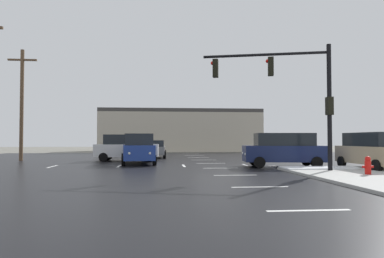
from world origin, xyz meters
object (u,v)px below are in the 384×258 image
at_px(suv_tan, 374,150).
at_px(suv_white, 127,147).
at_px(sedan_grey, 155,149).
at_px(suv_navy, 284,149).
at_px(suv_blue, 138,148).
at_px(traffic_signal_mast, 293,86).
at_px(fire_hydrant, 368,165).
at_px(utility_pole_far, 22,102).

xyz_separation_m(suv_tan, suv_white, (-14.20, 9.30, 0.00)).
relative_size(sedan_grey, suv_navy, 0.92).
height_order(suv_tan, suv_blue, same).
bearing_deg(suv_blue, traffic_signal_mast, 44.28).
height_order(fire_hydrant, suv_white, suv_white).
bearing_deg(traffic_signal_mast, suv_navy, -87.42).
relative_size(suv_navy, utility_pole_far, 0.57).
bearing_deg(utility_pole_far, suv_white, -6.07).
relative_size(sedan_grey, utility_pole_far, 0.52).
bearing_deg(suv_navy, utility_pole_far, -16.65).
bearing_deg(suv_white, suv_navy, 147.24).
height_order(sedan_grey, utility_pole_far, utility_pole_far).
bearing_deg(fire_hydrant, sedan_grey, 119.69).
bearing_deg(fire_hydrant, suv_white, 132.46).
relative_size(traffic_signal_mast, utility_pole_far, 0.72).
bearing_deg(traffic_signal_mast, suv_blue, -24.68).
height_order(suv_white, utility_pole_far, utility_pole_far).
relative_size(traffic_signal_mast, suv_navy, 1.26).
bearing_deg(suv_white, sedan_grey, -114.41).
distance_m(fire_hydrant, sedan_grey, 19.44).
distance_m(suv_blue, utility_pole_far, 10.85).
height_order(suv_tan, suv_navy, same).
distance_m(sedan_grey, suv_blue, 7.68).
relative_size(traffic_signal_mast, fire_hydrant, 7.95).
bearing_deg(utility_pole_far, sedan_grey, 17.53).
distance_m(fire_hydrant, suv_blue, 14.10).
xyz_separation_m(suv_blue, utility_pole_far, (-9.31, 4.36, 3.48)).
distance_m(suv_navy, suv_blue, 9.57).
height_order(traffic_signal_mast, utility_pole_far, utility_pole_far).
bearing_deg(suv_tan, sedan_grey, -138.70).
xyz_separation_m(traffic_signal_mast, suv_tan, (4.91, 0.91, -3.29)).
xyz_separation_m(traffic_signal_mast, suv_white, (-9.30, 10.21, -3.29)).
relative_size(traffic_signal_mast, suv_tan, 1.30).
xyz_separation_m(fire_hydrant, suv_tan, (2.53, 3.45, 0.55)).
bearing_deg(traffic_signal_mast, fire_hydrant, 147.62).
xyz_separation_m(suv_navy, utility_pole_far, (-18.25, 7.79, 3.48)).
xyz_separation_m(fire_hydrant, suv_white, (-11.67, 12.75, 0.55)).
height_order(traffic_signal_mast, suv_white, traffic_signal_mast).
bearing_deg(suv_tan, suv_white, -124.07).
relative_size(fire_hydrant, suv_white, 0.16).
bearing_deg(traffic_signal_mast, sedan_grey, -48.63).
xyz_separation_m(suv_tan, suv_blue, (-13.15, 5.82, 0.00)).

